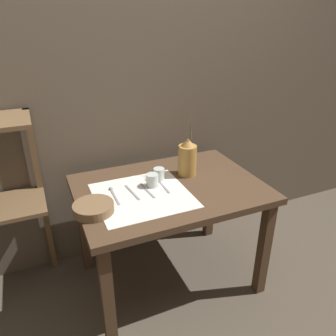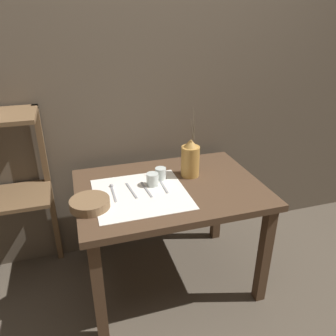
% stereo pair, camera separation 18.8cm
% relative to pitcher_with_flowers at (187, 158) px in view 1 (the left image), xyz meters
% --- Properties ---
extents(ground_plane, '(12.00, 12.00, 0.00)m').
position_rel_pitcher_with_flowers_xyz_m(ground_plane, '(-0.16, -0.10, -0.82)').
color(ground_plane, brown).
extents(stone_wall_back, '(7.00, 0.06, 2.40)m').
position_rel_pitcher_with_flowers_xyz_m(stone_wall_back, '(-0.16, 0.40, 0.38)').
color(stone_wall_back, brown).
rests_on(stone_wall_back, ground_plane).
extents(wooden_table, '(1.09, 0.78, 0.71)m').
position_rel_pitcher_with_flowers_xyz_m(wooden_table, '(-0.16, -0.10, -0.21)').
color(wooden_table, '#4C3523').
rests_on(wooden_table, ground_plane).
extents(linen_cloth, '(0.52, 0.49, 0.00)m').
position_rel_pitcher_with_flowers_xyz_m(linen_cloth, '(-0.35, -0.14, -0.11)').
color(linen_cloth, white).
rests_on(linen_cloth, wooden_table).
extents(pitcher_with_flowers, '(0.11, 0.11, 0.44)m').
position_rel_pitcher_with_flowers_xyz_m(pitcher_with_flowers, '(0.00, 0.00, 0.00)').
color(pitcher_with_flowers, '#B7843D').
rests_on(pitcher_with_flowers, wooden_table).
extents(wooden_bowl, '(0.21, 0.21, 0.05)m').
position_rel_pitcher_with_flowers_xyz_m(wooden_bowl, '(-0.63, -0.20, -0.09)').
color(wooden_bowl, brown).
rests_on(wooden_bowl, wooden_table).
extents(glass_tumbler_near, '(0.07, 0.07, 0.08)m').
position_rel_pitcher_with_flowers_xyz_m(glass_tumbler_near, '(-0.26, -0.06, -0.07)').
color(glass_tumbler_near, silver).
rests_on(glass_tumbler_near, wooden_table).
extents(glass_tumbler_far, '(0.07, 0.07, 0.07)m').
position_rel_pitcher_with_flowers_xyz_m(glass_tumbler_far, '(-0.19, 0.00, -0.07)').
color(glass_tumbler_far, silver).
rests_on(glass_tumbler_far, wooden_table).
extents(spoon_inner, '(0.02, 0.20, 0.02)m').
position_rel_pitcher_with_flowers_xyz_m(spoon_inner, '(-0.49, -0.05, -0.11)').
color(spoon_inner, '#939399').
rests_on(spoon_inner, wooden_table).
extents(fork_outer, '(0.03, 0.19, 0.00)m').
position_rel_pitcher_with_flowers_xyz_m(fork_outer, '(-0.39, -0.09, -0.11)').
color(fork_outer, '#939399').
rests_on(fork_outer, wooden_table).
extents(knife_center, '(0.03, 0.19, 0.00)m').
position_rel_pitcher_with_flowers_xyz_m(knife_center, '(-0.31, -0.11, -0.11)').
color(knife_center, '#939399').
rests_on(knife_center, wooden_table).
extents(fork_inner, '(0.01, 0.19, 0.00)m').
position_rel_pitcher_with_flowers_xyz_m(fork_inner, '(-0.20, -0.09, -0.11)').
color(fork_inner, '#939399').
rests_on(fork_inner, wooden_table).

